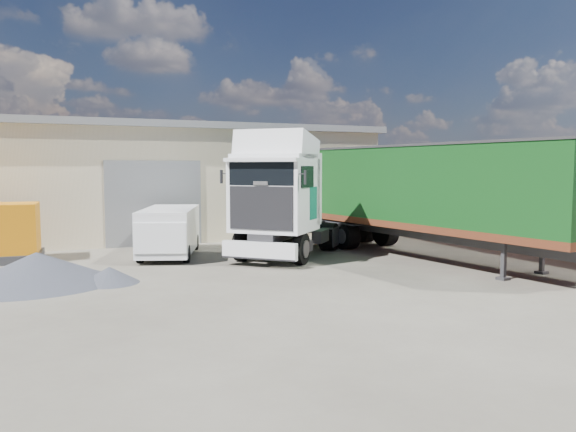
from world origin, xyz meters
name	(u,v)px	position (x,y,z in m)	size (l,w,h in m)	color
ground	(292,288)	(0.00, 0.00, 0.00)	(120.00, 120.00, 0.00)	black
warehouse	(50,181)	(-6.00, 16.00, 2.66)	(30.60, 12.60, 5.42)	beige
brick_boundary_wall	(472,213)	(11.50, 6.00, 1.25)	(0.35, 26.00, 2.50)	brown
tractor_unit	(284,205)	(1.84, 4.99, 1.94)	(6.57, 6.65, 4.62)	black
box_trailer	(427,190)	(6.52, 2.72, 2.51)	(4.42, 12.65, 4.12)	#2D2D30
panel_van	(169,232)	(-2.03, 6.83, 0.93)	(3.15, 4.73, 1.79)	black
gravel_heap	(34,270)	(-6.55, 3.16, 0.44)	(6.10, 5.63, 0.95)	#1F212A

